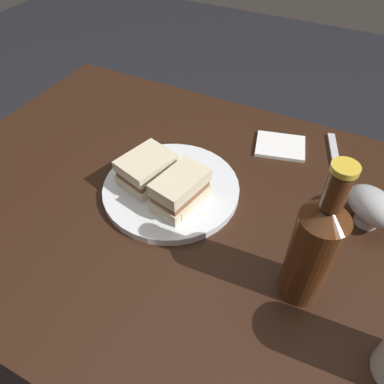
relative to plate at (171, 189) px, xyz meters
name	(u,v)px	position (x,y,z in m)	size (l,w,h in m)	color
ground_plane	(205,359)	(0.10, -0.02, -0.73)	(6.00, 6.00, 0.00)	black
dining_table	(208,306)	(0.10, -0.02, -0.37)	(1.21, 0.77, 0.72)	black
plate	(171,189)	(0.00, 0.00, 0.00)	(0.27, 0.27, 0.02)	white
sandwich_half_left	(147,170)	(-0.05, -0.01, 0.04)	(0.10, 0.12, 0.06)	beige
sandwich_half_right	(180,190)	(0.04, -0.03, 0.04)	(0.09, 0.12, 0.07)	beige
potato_wedge_front	(174,212)	(0.04, -0.07, 0.02)	(0.04, 0.02, 0.02)	#B77F33
potato_wedge_middle	(141,186)	(-0.05, -0.03, 0.02)	(0.04, 0.02, 0.02)	gold
potato_wedge_back	(155,185)	(-0.02, -0.02, 0.02)	(0.05, 0.02, 0.02)	#AD702D
gravy_boat	(374,207)	(0.37, 0.09, 0.04)	(0.13, 0.12, 0.07)	#B7B7BC
cider_bottle	(314,249)	(0.29, -0.10, 0.10)	(0.07, 0.07, 0.26)	#47230F
napkin	(280,146)	(0.15, 0.24, 0.00)	(0.11, 0.09, 0.01)	white
fork	(335,159)	(0.28, 0.25, 0.00)	(0.18, 0.02, 0.01)	silver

